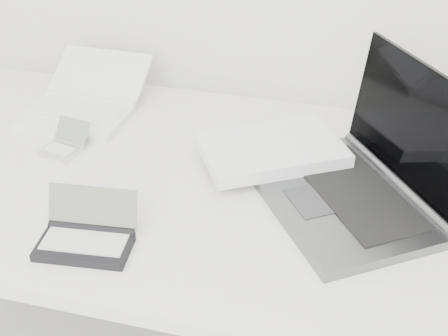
% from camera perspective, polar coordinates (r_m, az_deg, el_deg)
% --- Properties ---
extents(desk, '(1.60, 0.80, 0.73)m').
position_cam_1_polar(desk, '(1.33, 1.70, -3.13)').
color(desk, white).
rests_on(desk, ground).
extents(laptop_large, '(0.59, 0.51, 0.27)m').
position_cam_1_polar(laptop_large, '(1.29, 9.49, 0.01)').
color(laptop_large, slate).
rests_on(laptop_large, desk).
extents(netbook_open_white, '(0.26, 0.31, 0.10)m').
position_cam_1_polar(netbook_open_white, '(1.60, -12.78, 5.68)').
color(netbook_open_white, white).
rests_on(netbook_open_white, desk).
extents(pda_silver, '(0.10, 0.11, 0.06)m').
position_cam_1_polar(pda_silver, '(1.45, -14.41, 2.00)').
color(pda_silver, silver).
rests_on(pda_silver, desk).
extents(palmtop_charcoal, '(0.18, 0.14, 0.09)m').
position_cam_1_polar(palmtop_charcoal, '(1.16, -12.44, -6.13)').
color(palmtop_charcoal, black).
rests_on(palmtop_charcoal, desk).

